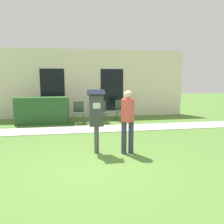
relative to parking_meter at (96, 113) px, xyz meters
The scene contains 9 objects.
ground_plane 1.26m from the parking_meter, 101.46° to the right, with size 40.00×40.00×0.00m, color #517A33.
sidewalk 2.77m from the parking_meter, 93.27° to the left, with size 12.00×1.10×0.02m.
building_facade 5.36m from the parking_meter, 91.58° to the left, with size 10.00×0.26×3.20m.
parking_meter is the anchor object (origin of this frame).
person_standing 0.78m from the parking_meter, 10.68° to the right, with size 0.32×0.32×1.58m.
outdoor_chair_left 3.90m from the parking_meter, 95.74° to the left, with size 0.44×0.44×0.90m.
outdoor_chair_middle 3.87m from the parking_meter, 81.93° to the left, with size 0.44×0.44×0.90m.
outdoor_chair_right 4.41m from the parking_meter, 70.50° to the left, with size 0.44×0.44×0.90m.
hedge_row 4.37m from the parking_meter, 115.28° to the left, with size 2.11×0.60×1.10m.
Camera 1 is at (-0.34, -4.56, 1.88)m, focal length 35.00 mm.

